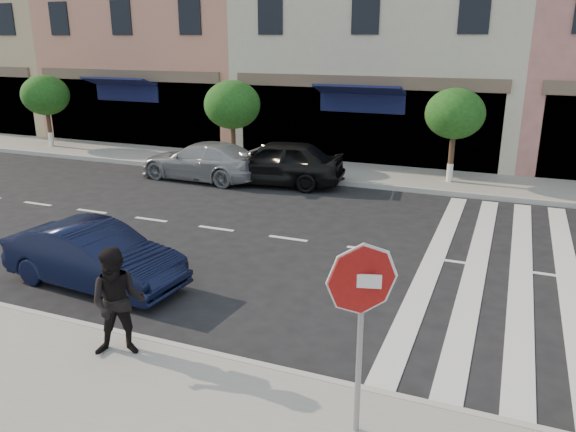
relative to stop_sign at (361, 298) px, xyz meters
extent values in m
plane|color=black|center=(-3.47, 2.39, -1.92)|extent=(120.00, 120.00, 0.00)
cube|color=gray|center=(-3.47, 13.39, -1.84)|extent=(60.00, 3.00, 0.15)
cube|color=tan|center=(-25.47, 19.39, 4.08)|extent=(12.00, 9.00, 12.00)
cube|color=beige|center=(-3.97, 19.39, 3.58)|extent=(11.00, 9.00, 11.00)
cylinder|color=#473323|center=(-17.47, 13.19, -0.94)|extent=(0.18, 0.18, 1.65)
cylinder|color=silver|center=(-17.47, 13.19, -1.47)|extent=(0.20, 0.20, 0.60)
ellipsoid|color=#193F12|center=(-17.47, 13.19, 0.43)|extent=(2.00, 2.00, 1.70)
cylinder|color=#473323|center=(-8.47, 13.19, -0.97)|extent=(0.18, 0.18, 1.60)
cylinder|color=silver|center=(-8.47, 13.19, -1.47)|extent=(0.20, 0.20, 0.60)
ellipsoid|color=#193F12|center=(-8.47, 13.19, 0.41)|extent=(2.10, 2.10, 1.79)
cylinder|color=#473323|center=(-0.47, 13.19, -0.91)|extent=(0.18, 0.18, 1.71)
cylinder|color=silver|center=(-0.47, 13.19, -1.47)|extent=(0.20, 0.20, 0.60)
ellipsoid|color=#193F12|center=(-0.47, 13.19, 0.46)|extent=(1.90, 1.90, 1.62)
cylinder|color=gray|center=(0.00, 0.02, -0.67)|extent=(0.09, 0.09, 2.19)
cylinder|color=white|center=(0.00, 0.01, 0.23)|extent=(0.83, 0.24, 0.86)
cylinder|color=#9E1411|center=(0.00, -0.01, 0.23)|extent=(0.78, 0.23, 0.80)
cube|color=white|center=(0.00, -0.04, 0.23)|extent=(0.44, 0.14, 0.16)
imported|color=black|center=(-3.73, 0.39, -0.93)|extent=(1.01, 0.93, 1.68)
imported|color=black|center=(-5.97, 2.46, -1.30)|extent=(3.85, 1.60, 1.24)
imported|color=gray|center=(-8.49, 10.89, -1.27)|extent=(4.56, 2.07, 1.30)
imported|color=black|center=(-5.84, 11.15, -1.16)|extent=(4.65, 2.35, 1.52)
camera|label=1|loc=(1.38, -5.57, 2.77)|focal=35.00mm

